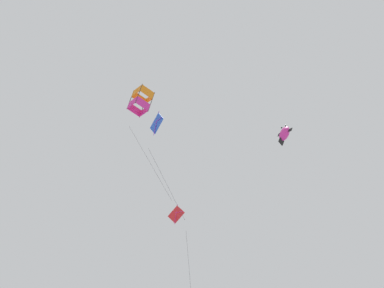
{
  "coord_description": "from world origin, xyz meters",
  "views": [
    {
      "loc": [
        -25.52,
        27.17,
        8.87
      ],
      "look_at": [
        -1.16,
        1.47,
        25.55
      ],
      "focal_mm": 56.55,
      "sensor_mm": 36.0,
      "label": 1
    }
  ],
  "objects_px": {
    "kite_box_far_centre": "(141,101)",
    "kite_diamond_upper_right": "(157,124)",
    "kite_fish_near_left": "(284,134)",
    "kite_diamond_highest": "(177,217)"
  },
  "relations": [
    {
      "from": "kite_diamond_highest",
      "to": "kite_box_far_centre",
      "type": "distance_m",
      "value": 8.09
    },
    {
      "from": "kite_box_far_centre",
      "to": "kite_diamond_upper_right",
      "type": "bearing_deg",
      "value": 167.31
    },
    {
      "from": "kite_box_far_centre",
      "to": "kite_diamond_upper_right",
      "type": "distance_m",
      "value": 4.29
    },
    {
      "from": "kite_diamond_highest",
      "to": "kite_diamond_upper_right",
      "type": "bearing_deg",
      "value": 103.32
    },
    {
      "from": "kite_box_far_centre",
      "to": "kite_diamond_upper_right",
      "type": "xyz_separation_m",
      "value": [
        -2.77,
        1.1,
        -3.07
      ]
    },
    {
      "from": "kite_fish_near_left",
      "to": "kite_diamond_upper_right",
      "type": "xyz_separation_m",
      "value": [
        1.82,
        10.4,
        -2.5
      ]
    },
    {
      "from": "kite_box_far_centre",
      "to": "kite_fish_near_left",
      "type": "relative_size",
      "value": 4.22
    },
    {
      "from": "kite_box_far_centre",
      "to": "kite_fish_near_left",
      "type": "distance_m",
      "value": 10.38
    },
    {
      "from": "kite_diamond_upper_right",
      "to": "kite_diamond_highest",
      "type": "bearing_deg",
      "value": -51.06
    },
    {
      "from": "kite_diamond_highest",
      "to": "kite_diamond_upper_right",
      "type": "distance_m",
      "value": 7.97
    }
  ]
}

